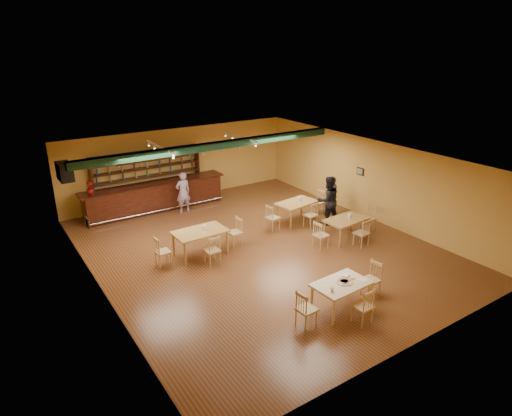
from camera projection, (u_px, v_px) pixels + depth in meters
floor at (259, 248)px, 14.50m from camera, size 12.00×12.00×0.00m
ceiling_beam at (215, 146)px, 15.67m from camera, size 10.00×0.30×0.25m
track_rail_left at (160, 147)px, 15.19m from camera, size 0.05×2.50×0.05m
track_rail_right at (240, 137)px, 16.83m from camera, size 0.05×2.50×0.05m
ac_unit at (65, 171)px, 14.48m from camera, size 0.34×0.70×0.48m
picture_left at (87, 222)px, 12.12m from camera, size 0.04×0.34×0.28m
picture_right at (360, 171)px, 16.84m from camera, size 0.04×0.34×0.28m
bar_counter at (155, 197)px, 17.56m from camera, size 5.74×0.85×1.13m
back_bar_hutch at (148, 179)px, 17.85m from camera, size 4.44×0.40×2.28m
poinsettia at (90, 188)px, 16.02m from camera, size 0.35×0.35×0.49m
dining_table_a at (201, 243)px, 13.91m from camera, size 1.65×1.01×0.82m
dining_table_b at (296, 212)px, 16.53m from camera, size 1.63×1.11×0.76m
dining_table_d at (345, 229)px, 15.06m from camera, size 1.52×0.98×0.73m
near_table at (340, 296)px, 11.07m from camera, size 1.45×0.98×0.75m
pizza_tray at (344, 282)px, 10.99m from camera, size 0.47×0.47×0.01m
parmesan_shaker at (332, 289)px, 10.57m from camera, size 0.08×0.08×0.11m
napkin_stack at (346, 275)px, 11.27m from camera, size 0.25×0.22×0.03m
pizza_server at (347, 279)px, 11.10m from camera, size 0.32×0.24×0.00m
side_plate at (363, 280)px, 11.06m from camera, size 0.23×0.23×0.01m
patron_bar at (183, 192)px, 17.25m from camera, size 0.61×0.40×1.64m
patron_right_a at (328, 200)px, 16.14m from camera, size 1.00×0.85×1.81m
patron_right_b at (332, 195)px, 17.10m from camera, size 0.96×0.75×1.52m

